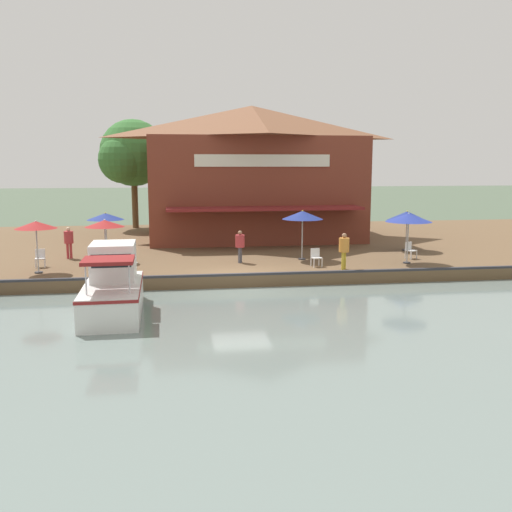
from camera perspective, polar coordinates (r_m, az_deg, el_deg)
The scene contains 18 objects.
ground_plane at distance 24.85m, azimuth -1.53°, elevation -3.37°, with size 220.00×220.00×0.00m, color #4C5B47.
quay_deck at distance 35.57m, azimuth -3.64°, elevation 0.93°, with size 22.00×56.00×0.60m, color brown.
quay_edge_fender at distance 24.81m, azimuth -1.56°, elevation -1.85°, with size 0.20×50.40×0.10m, color #2D2D33.
waterfront_restaurant at distance 37.85m, azimuth -0.42°, elevation 8.49°, with size 11.34×13.80×8.52m.
patio_umbrella_mid_patio_left at distance 28.53m, azimuth 15.02°, elevation 3.72°, with size 2.22×2.22×2.48m.
patio_umbrella_near_quay_edge at distance 28.90m, azimuth -14.82°, elevation 3.82°, with size 1.79×1.79×2.47m.
patio_umbrella_back_row at distance 26.86m, azimuth -21.16°, elevation 2.89°, with size 1.81×1.81×2.36m.
patio_umbrella_by_entrance at distance 28.76m, azimuth 4.67°, elevation 4.09°, with size 2.06×2.06×2.51m.
patio_umbrella_far_corner at distance 32.84m, azimuth 14.87°, elevation 3.90°, with size 2.21×2.21×2.24m.
patio_umbrella_mid_patio_right at distance 26.06m, azimuth -14.90°, elevation 3.13°, with size 1.72×1.72×2.40m.
cafe_chair_back_row_seat at distance 28.61m, azimuth -20.77°, elevation -0.11°, with size 0.49×0.49×0.85m.
cafe_chair_under_first_umbrella at distance 30.23m, azimuth 15.15°, elevation 0.64°, with size 0.58×0.58×0.85m.
cafe_chair_mid_patio at distance 27.09m, azimuth 6.02°, elevation -0.05°, with size 0.49×0.49×0.85m.
person_near_entrance at distance 27.88m, azimuth -1.61°, elevation 1.32°, with size 0.45×0.45×1.59m.
person_mid_patio at distance 26.40m, azimuth 8.79°, elevation 0.92°, with size 0.48×0.48×1.68m.
person_at_quay_edge at distance 30.66m, azimuth -18.22°, elevation 1.63°, with size 0.46×0.46×1.63m.
motorboat_fourth_along at distance 21.47m, azimuth -14.02°, elevation -3.06°, with size 5.77×2.10×2.48m.
tree_downstream_bank at distance 43.90m, azimuth -12.44°, elevation 9.86°, with size 5.20×4.95×8.09m.
Camera 1 is at (24.08, -2.86, 5.41)m, focal length 40.00 mm.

